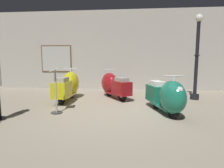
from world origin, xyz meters
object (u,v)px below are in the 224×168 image
object	(u,v)px
scooter_0	(68,85)
info_stanchion	(56,94)
scooter_2	(167,96)
scooter_1	(113,85)
lamppost	(197,58)

from	to	relation	value
scooter_0	info_stanchion	xyz separation A→B (m)	(0.22, -1.57, 0.01)
scooter_0	scooter_2	xyz separation A→B (m)	(2.92, -1.42, -0.03)
scooter_0	scooter_1	bearing A→B (deg)	-72.74
scooter_0	info_stanchion	world-z (taller)	info_stanchion
scooter_1	info_stanchion	distance (m)	2.38
lamppost	scooter_0	bearing A→B (deg)	-173.93
scooter_0	lamppost	world-z (taller)	lamppost
scooter_1	scooter_2	size ratio (longest dim) A/B	0.95
scooter_0	scooter_2	bearing A→B (deg)	-117.15
lamppost	info_stanchion	xyz separation A→B (m)	(-3.98, -2.01, -0.91)
scooter_1	lamppost	bearing A→B (deg)	-124.34
scooter_2	scooter_0	bearing A→B (deg)	-131.80
scooter_1	lamppost	size ratio (longest dim) A/B	0.57
scooter_2	lamppost	distance (m)	2.45
lamppost	info_stanchion	size ratio (longest dim) A/B	2.40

